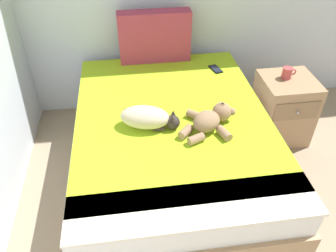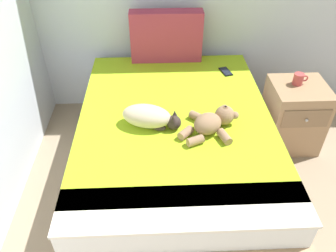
# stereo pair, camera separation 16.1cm
# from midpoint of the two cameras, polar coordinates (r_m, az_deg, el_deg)

# --- Properties ---
(bed) EXTENTS (1.44, 1.92, 0.58)m
(bed) POSITION_cam_midpoint_polar(r_m,az_deg,el_deg) (2.60, -1.06, -3.42)
(bed) COLOR #9E7A56
(bed) RESTS_ON ground_plane
(patterned_cushion) EXTENTS (0.63, 0.14, 0.45)m
(patterned_cushion) POSITION_cam_midpoint_polar(r_m,az_deg,el_deg) (3.04, -3.86, 14.89)
(patterned_cushion) COLOR #A5334C
(patterned_cushion) RESTS_ON bed
(cat) EXTENTS (0.42, 0.33, 0.15)m
(cat) POSITION_cam_midpoint_polar(r_m,az_deg,el_deg) (2.29, -5.47, 1.34)
(cat) COLOR #C6B293
(cat) RESTS_ON bed
(teddy_bear) EXTENTS (0.43, 0.36, 0.15)m
(teddy_bear) POSITION_cam_midpoint_polar(r_m,az_deg,el_deg) (2.29, 5.31, 1.10)
(teddy_bear) COLOR #937051
(teddy_bear) RESTS_ON bed
(cell_phone) EXTENTS (0.11, 0.16, 0.01)m
(cell_phone) POSITION_cam_midpoint_polar(r_m,az_deg,el_deg) (2.99, 6.56, 9.57)
(cell_phone) COLOR black
(cell_phone) RESTS_ON bed
(nightstand) EXTENTS (0.45, 0.46, 0.59)m
(nightstand) POSITION_cam_midpoint_polar(r_m,az_deg,el_deg) (3.10, 17.55, 2.77)
(nightstand) COLOR #9E7A56
(nightstand) RESTS_ON ground_plane
(mug) EXTENTS (0.12, 0.08, 0.09)m
(mug) POSITION_cam_midpoint_polar(r_m,az_deg,el_deg) (2.94, 18.15, 8.54)
(mug) COLOR #B23F3F
(mug) RESTS_ON nightstand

